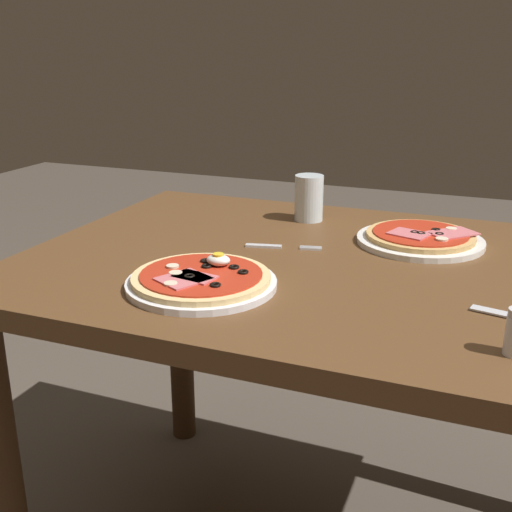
{
  "coord_description": "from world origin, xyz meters",
  "views": [
    {
      "loc": [
        0.32,
        -1.14,
        1.16
      ],
      "look_at": [
        -0.09,
        -0.11,
        0.78
      ],
      "focal_mm": 44.7,
      "sensor_mm": 36.0,
      "label": 1
    }
  ],
  "objects_px": {
    "dining_table": "(317,316)",
    "fork": "(277,247)",
    "pizza_across_left": "(421,238)",
    "water_glass_near": "(309,201)",
    "pizza_foreground": "(201,280)"
  },
  "relations": [
    {
      "from": "fork",
      "to": "water_glass_near",
      "type": "bearing_deg",
      "value": 90.92
    },
    {
      "from": "dining_table",
      "to": "water_glass_near",
      "type": "height_order",
      "value": "water_glass_near"
    },
    {
      "from": "dining_table",
      "to": "water_glass_near",
      "type": "bearing_deg",
      "value": 111.09
    },
    {
      "from": "fork",
      "to": "pizza_foreground",
      "type": "bearing_deg",
      "value": -100.69
    },
    {
      "from": "water_glass_near",
      "to": "fork",
      "type": "height_order",
      "value": "water_glass_near"
    },
    {
      "from": "dining_table",
      "to": "pizza_foreground",
      "type": "xyz_separation_m",
      "value": [
        -0.15,
        -0.21,
        0.13
      ]
    },
    {
      "from": "dining_table",
      "to": "pizza_across_left",
      "type": "xyz_separation_m",
      "value": [
        0.17,
        0.18,
        0.13
      ]
    },
    {
      "from": "dining_table",
      "to": "fork",
      "type": "relative_size",
      "value": 7.32
    },
    {
      "from": "pizza_across_left",
      "to": "fork",
      "type": "relative_size",
      "value": 1.68
    },
    {
      "from": "pizza_across_left",
      "to": "fork",
      "type": "distance_m",
      "value": 0.3
    },
    {
      "from": "dining_table",
      "to": "fork",
      "type": "distance_m",
      "value": 0.16
    },
    {
      "from": "dining_table",
      "to": "water_glass_near",
      "type": "relative_size",
      "value": 10.65
    },
    {
      "from": "pizza_foreground",
      "to": "pizza_across_left",
      "type": "distance_m",
      "value": 0.51
    },
    {
      "from": "pizza_across_left",
      "to": "water_glass_near",
      "type": "relative_size",
      "value": 2.45
    },
    {
      "from": "water_glass_near",
      "to": "dining_table",
      "type": "bearing_deg",
      "value": -68.91
    }
  ]
}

